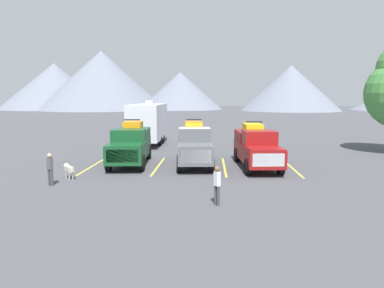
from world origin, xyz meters
name	(u,v)px	position (x,y,z in m)	size (l,w,h in m)	color
ground_plane	(192,165)	(0.00, 0.00, 0.00)	(240.00, 240.00, 0.00)	#47474C
pickup_truck_a	(131,144)	(-3.74, 0.14, 1.24)	(2.47, 5.75, 2.69)	#144723
pickup_truck_b	(194,144)	(0.16, 0.04, 1.26)	(2.38, 5.59, 2.72)	#595B60
pickup_truck_c	(256,147)	(3.82, -0.42, 1.21)	(2.38, 5.66, 2.63)	maroon
lot_stripe_a	(94,165)	(-5.89, -0.46, 0.00)	(0.12, 5.50, 0.01)	gold
lot_stripe_b	(158,166)	(-1.96, -0.46, 0.00)	(0.12, 5.50, 0.01)	gold
lot_stripe_c	(224,167)	(1.96, -0.46, 0.00)	(0.12, 5.50, 0.01)	gold
lot_stripe_d	(291,167)	(5.89, -0.46, 0.00)	(0.12, 5.50, 0.01)	gold
camper_trailer_a	(148,122)	(-4.18, 8.65, 1.97)	(2.51, 7.63, 3.74)	silver
person_a	(50,167)	(-6.29, -5.27, 0.88)	(0.33, 0.22, 1.53)	#3F3F42
person_b	(217,183)	(1.39, -7.82, 0.88)	(0.28, 0.29, 1.53)	#3F3F42
dog	(68,168)	(-6.03, -3.85, 0.52)	(0.72, 0.80, 0.75)	beige
mountain_ridge	(185,86)	(-6.43, 85.08, 6.98)	(148.67, 43.26, 17.61)	slate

